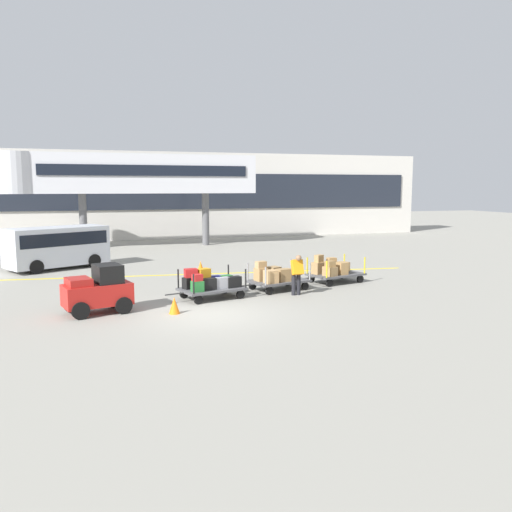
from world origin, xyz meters
The scene contains 12 objects.
ground_plane centered at (0.00, 0.00, 0.00)m, with size 120.00×120.00×0.00m, color gray.
apron_lead_line centered at (1.63, 7.76, 0.00)m, with size 19.44×0.20×0.01m, color yellow.
terminal_building centered at (0.00, 25.98, 3.41)m, with size 48.38×2.51×6.80m.
jet_bridge centered at (-1.64, 19.99, 4.91)m, with size 17.04×3.00×6.26m.
baggage_tug centered at (-3.39, 1.24, 0.75)m, with size 2.31×1.68×1.58m.
baggage_cart_lead centered at (0.55, 2.32, 0.56)m, with size 3.09×1.95×1.13m.
baggage_cart_middle centered at (3.39, 3.10, 0.54)m, with size 3.09×1.95×1.18m.
baggage_cart_tail centered at (6.29, 3.89, 0.55)m, with size 3.09×1.95×1.21m.
baggage_handler centered at (3.83, 1.92, 0.87)m, with size 0.40×0.44×1.56m.
shuttle_van centered at (-5.21, 11.61, 1.23)m, with size 5.13×3.96×2.10m.
safety_cone_near centered at (1.40, 8.28, 0.28)m, with size 0.36×0.36×0.55m, color orange.
safety_cone_far centered at (-1.05, 0.42, 0.28)m, with size 0.36×0.36×0.55m, color orange.
Camera 1 is at (-3.49, -16.14, 4.09)m, focal length 36.55 mm.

